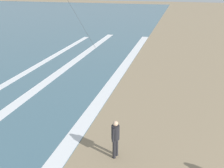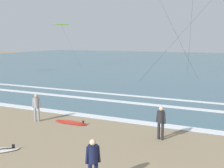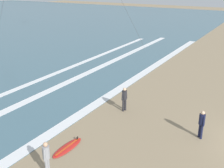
# 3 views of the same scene
# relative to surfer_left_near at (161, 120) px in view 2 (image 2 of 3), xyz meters

# --- Properties ---
(ocean_surface) EXTENTS (140.00, 90.00, 0.01)m
(ocean_surface) POSITION_rel_surfer_left_near_xyz_m (-0.31, 46.74, -0.95)
(ocean_surface) COLOR #476B7A
(ocean_surface) RESTS_ON ground
(wave_foam_shoreline) EXTENTS (44.91, 0.76, 0.01)m
(wave_foam_shoreline) POSITION_rel_surfer_left_near_xyz_m (1.63, 2.14, -0.94)
(wave_foam_shoreline) COLOR white
(wave_foam_shoreline) RESTS_ON ocean_surface
(wave_foam_mid_break) EXTENTS (47.43, 0.70, 0.01)m
(wave_foam_mid_break) POSITION_rel_surfer_left_near_xyz_m (0.65, 6.60, -0.94)
(wave_foam_mid_break) COLOR white
(wave_foam_mid_break) RESTS_ON ocean_surface
(wave_foam_outer_break) EXTENTS (47.19, 0.58, 0.01)m
(wave_foam_outer_break) POSITION_rel_surfer_left_near_xyz_m (-1.37, 9.04, -0.94)
(wave_foam_outer_break) COLOR white
(wave_foam_outer_break) RESTS_ON ocean_surface
(surfer_left_near) EXTENTS (0.51, 0.32, 1.60)m
(surfer_left_near) POSITION_rel_surfer_left_near_xyz_m (0.00, 0.00, 0.00)
(surfer_left_near) COLOR #232328
(surfer_left_near) RESTS_ON ground
(surfer_right_near) EXTENTS (0.44, 0.40, 1.60)m
(surfer_right_near) POSITION_rel_surfer_left_near_xyz_m (-0.85, -5.09, 0.00)
(surfer_right_near) COLOR #141938
(surfer_right_near) RESTS_ON ground
(surfer_left_far) EXTENTS (0.51, 0.32, 1.60)m
(surfer_left_far) POSITION_rel_surfer_left_near_xyz_m (-7.26, -0.09, 0.00)
(surfer_left_far) COLOR gray
(surfer_left_far) RESTS_ON ground
(surfboard_left_pile) EXTENTS (2.11, 0.62, 0.25)m
(surfboard_left_pile) POSITION_rel_surfer_left_near_xyz_m (-5.29, 0.42, -0.91)
(surfboard_left_pile) COLOR red
(surfboard_left_pile) RESTS_ON ground
(kite_lime_distant_high) EXTENTS (6.53, 4.40, 7.43)m
(kite_lime_distant_high) POSITION_rel_surfer_left_near_xyz_m (-24.16, 26.80, 6.22)
(kite_lime_distant_high) COLOR #70C628
(kite_lime_distant_high) RESTS_ON ground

